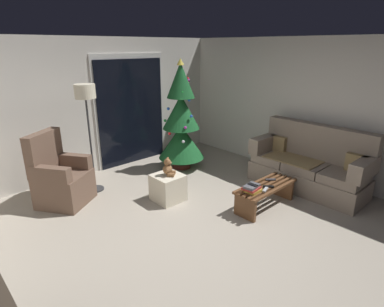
{
  "coord_description": "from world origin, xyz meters",
  "views": [
    {
      "loc": [
        -2.55,
        -2.47,
        2.35
      ],
      "look_at": [
        0.4,
        0.7,
        0.85
      ],
      "focal_mm": 29.39,
      "sensor_mm": 36.0,
      "label": 1
    }
  ],
  "objects_px": {
    "floor_lamp": "(86,102)",
    "ottoman": "(168,188)",
    "coffee_table": "(266,192)",
    "remote_white": "(256,185)",
    "cell_phone": "(253,185)",
    "remote_silver": "(265,190)",
    "book_stack": "(252,188)",
    "remote_black": "(269,186)",
    "couch": "(309,166)",
    "remote_graphite": "(271,180)",
    "teddy_bear_chestnut": "(168,168)",
    "armchair": "(61,179)",
    "christmas_tree": "(181,122)"
  },
  "relations": [
    {
      "from": "floor_lamp",
      "to": "ottoman",
      "type": "relative_size",
      "value": 4.05
    },
    {
      "from": "ottoman",
      "to": "coffee_table",
      "type": "bearing_deg",
      "value": -51.49
    },
    {
      "from": "remote_white",
      "to": "cell_phone",
      "type": "bearing_deg",
      "value": -136.53
    },
    {
      "from": "remote_silver",
      "to": "book_stack",
      "type": "relative_size",
      "value": 0.6
    },
    {
      "from": "remote_black",
      "to": "ottoman",
      "type": "xyz_separation_m",
      "value": [
        -0.9,
        1.25,
        -0.16
      ]
    },
    {
      "from": "couch",
      "to": "coffee_table",
      "type": "relative_size",
      "value": 1.76
    },
    {
      "from": "remote_white",
      "to": "remote_silver",
      "type": "bearing_deg",
      "value": -80.09
    },
    {
      "from": "cell_phone",
      "to": "remote_graphite",
      "type": "bearing_deg",
      "value": 2.82
    },
    {
      "from": "cell_phone",
      "to": "remote_white",
      "type": "bearing_deg",
      "value": 21.78
    },
    {
      "from": "remote_silver",
      "to": "ottoman",
      "type": "relative_size",
      "value": 0.35
    },
    {
      "from": "remote_black",
      "to": "ottoman",
      "type": "relative_size",
      "value": 0.35
    },
    {
      "from": "remote_silver",
      "to": "cell_phone",
      "type": "distance_m",
      "value": 0.23
    },
    {
      "from": "remote_black",
      "to": "book_stack",
      "type": "relative_size",
      "value": 0.6
    },
    {
      "from": "ottoman",
      "to": "teddy_bear_chestnut",
      "type": "xyz_separation_m",
      "value": [
        0.01,
        -0.01,
        0.33
      ]
    },
    {
      "from": "remote_white",
      "to": "cell_phone",
      "type": "relative_size",
      "value": 1.08
    },
    {
      "from": "remote_white",
      "to": "teddy_bear_chestnut",
      "type": "relative_size",
      "value": 0.55
    },
    {
      "from": "remote_graphite",
      "to": "remote_white",
      "type": "distance_m",
      "value": 0.33
    },
    {
      "from": "remote_graphite",
      "to": "ottoman",
      "type": "relative_size",
      "value": 0.35
    },
    {
      "from": "cell_phone",
      "to": "coffee_table",
      "type": "bearing_deg",
      "value": -2.7
    },
    {
      "from": "coffee_table",
      "to": "teddy_bear_chestnut",
      "type": "distance_m",
      "value": 1.53
    },
    {
      "from": "floor_lamp",
      "to": "book_stack",
      "type": "bearing_deg",
      "value": -61.09
    },
    {
      "from": "coffee_table",
      "to": "armchair",
      "type": "height_order",
      "value": "armchair"
    },
    {
      "from": "remote_white",
      "to": "cell_phone",
      "type": "height_order",
      "value": "cell_phone"
    },
    {
      "from": "teddy_bear_chestnut",
      "to": "armchair",
      "type": "bearing_deg",
      "value": 139.98
    },
    {
      "from": "remote_white",
      "to": "remote_black",
      "type": "bearing_deg",
      "value": -41.31
    },
    {
      "from": "remote_silver",
      "to": "teddy_bear_chestnut",
      "type": "distance_m",
      "value": 1.5
    },
    {
      "from": "coffee_table",
      "to": "ottoman",
      "type": "bearing_deg",
      "value": 128.51
    },
    {
      "from": "remote_graphite",
      "to": "remote_white",
      "type": "height_order",
      "value": "same"
    },
    {
      "from": "remote_black",
      "to": "remote_white",
      "type": "bearing_deg",
      "value": -101.64
    },
    {
      "from": "remote_graphite",
      "to": "couch",
      "type": "bearing_deg",
      "value": 120.87
    },
    {
      "from": "cell_phone",
      "to": "armchair",
      "type": "xyz_separation_m",
      "value": [
        -1.86,
        2.24,
        -0.07
      ]
    },
    {
      "from": "remote_black",
      "to": "teddy_bear_chestnut",
      "type": "bearing_deg",
      "value": -95.51
    },
    {
      "from": "remote_silver",
      "to": "remote_black",
      "type": "bearing_deg",
      "value": 85.86
    },
    {
      "from": "remote_black",
      "to": "remote_white",
      "type": "distance_m",
      "value": 0.19
    },
    {
      "from": "remote_black",
      "to": "cell_phone",
      "type": "relative_size",
      "value": 1.08
    },
    {
      "from": "couch",
      "to": "ottoman",
      "type": "relative_size",
      "value": 4.41
    },
    {
      "from": "remote_graphite",
      "to": "remote_silver",
      "type": "height_order",
      "value": "same"
    },
    {
      "from": "coffee_table",
      "to": "floor_lamp",
      "type": "height_order",
      "value": "floor_lamp"
    },
    {
      "from": "book_stack",
      "to": "remote_white",
      "type": "bearing_deg",
      "value": 22.59
    },
    {
      "from": "remote_silver",
      "to": "floor_lamp",
      "type": "distance_m",
      "value": 3.04
    },
    {
      "from": "remote_graphite",
      "to": "remote_black",
      "type": "height_order",
      "value": "same"
    },
    {
      "from": "remote_silver",
      "to": "ottoman",
      "type": "height_order",
      "value": "ottoman"
    },
    {
      "from": "christmas_tree",
      "to": "teddy_bear_chestnut",
      "type": "xyz_separation_m",
      "value": [
        -1.08,
        -0.93,
        -0.39
      ]
    },
    {
      "from": "coffee_table",
      "to": "book_stack",
      "type": "height_order",
      "value": "book_stack"
    },
    {
      "from": "floor_lamp",
      "to": "remote_black",
      "type": "bearing_deg",
      "value": -56.51
    },
    {
      "from": "floor_lamp",
      "to": "ottoman",
      "type": "distance_m",
      "value": 1.85
    },
    {
      "from": "christmas_tree",
      "to": "remote_black",
      "type": "bearing_deg",
      "value": -94.93
    },
    {
      "from": "couch",
      "to": "cell_phone",
      "type": "bearing_deg",
      "value": 176.15
    },
    {
      "from": "armchair",
      "to": "ottoman",
      "type": "height_order",
      "value": "armchair"
    },
    {
      "from": "coffee_table",
      "to": "book_stack",
      "type": "xyz_separation_m",
      "value": [
        -0.34,
        0.01,
        0.17
      ]
    }
  ]
}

